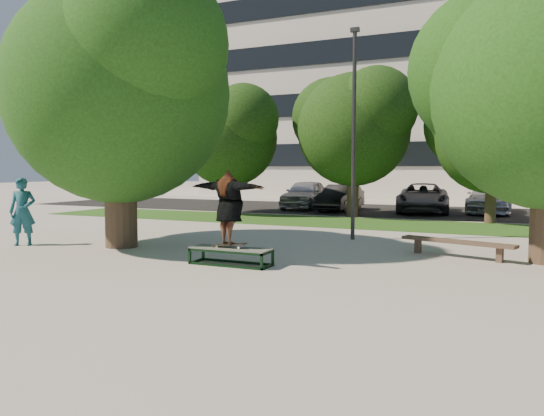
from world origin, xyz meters
The scene contains 17 objects.
ground centered at (0.00, 0.00, 0.00)m, with size 120.00×120.00×0.00m, color #9D9891.
grass_strip centered at (1.00, 9.50, 0.01)m, with size 30.00×4.00×0.02m, color #264B15.
asphalt_strip centered at (0.00, 16.00, 0.01)m, with size 40.00×8.00×0.01m, color black.
tree_left centered at (-4.29, 1.09, 4.42)m, with size 6.96×5.95×7.12m.
bg_tree_left centered at (-6.57, 11.07, 3.73)m, with size 5.28×4.51×5.77m.
bg_tree_mid centered at (-1.08, 12.08, 4.02)m, with size 5.76×4.92×6.24m.
bg_tree_right centered at (4.43, 11.57, 3.49)m, with size 5.04×4.31×5.43m.
lamppost centered at (1.00, 5.00, 3.15)m, with size 0.25×0.15×6.11m.
office_building centered at (-2.00, 31.98, 8.00)m, with size 30.00×14.12×16.00m.
grind_box centered at (-0.27, -0.10, 0.19)m, with size 1.80×0.60×0.38m.
skater_rig centered at (-0.30, -0.10, 1.25)m, with size 2.04×0.89×1.68m.
bystander centered at (-6.82, 0.11, 0.93)m, with size 0.68×0.44×1.85m, color #194F60.
bench centered at (4.10, 2.94, 0.34)m, with size 2.67×1.15×0.41m.
car_silver_a centered at (-4.50, 15.49, 0.74)m, with size 1.76×4.37×1.49m, color #B5B5BA.
car_dark centered at (-2.45, 14.85, 0.64)m, with size 1.35×3.88×1.28m, color black.
car_grey centered at (1.40, 15.58, 0.69)m, with size 2.28×4.95×1.38m, color #58585D.
car_silver_b centered at (4.28, 16.50, 0.69)m, with size 1.92×4.73×1.37m, color #BCBCC1.
Camera 1 is at (5.28, -10.08, 2.11)m, focal length 35.00 mm.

